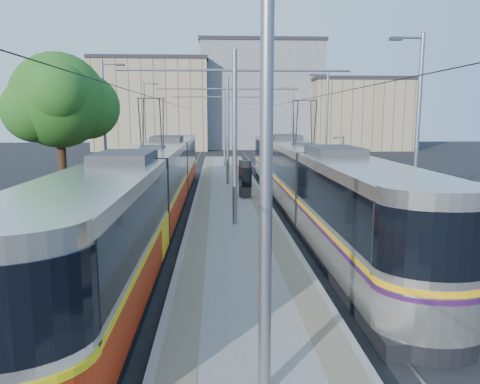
{
  "coord_description": "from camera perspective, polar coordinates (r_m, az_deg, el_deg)",
  "views": [
    {
      "loc": [
        -0.74,
        -10.92,
        4.66
      ],
      "look_at": [
        0.22,
        8.25,
        1.6
      ],
      "focal_mm": 35.0,
      "sensor_mm": 36.0,
      "label": 1
    }
  ],
  "objects": [
    {
      "name": "ground",
      "position": [
        11.89,
        0.95,
        -14.01
      ],
      "size": [
        160.0,
        160.0,
        0.0
      ],
      "primitive_type": "plane",
      "color": "black",
      "rests_on": "ground"
    },
    {
      "name": "platform",
      "position": [
        28.29,
        -1.34,
        -0.12
      ],
      "size": [
        4.0,
        50.0,
        0.3
      ],
      "primitive_type": "cube",
      "color": "gray",
      "rests_on": "ground"
    },
    {
      "name": "tactile_strip_left",
      "position": [
        28.26,
        -4.28,
        0.17
      ],
      "size": [
        0.7,
        50.0,
        0.01
      ],
      "primitive_type": "cube",
      "color": "gray",
      "rests_on": "platform"
    },
    {
      "name": "tactile_strip_right",
      "position": [
        28.34,
        1.59,
        0.22
      ],
      "size": [
        0.7,
        50.0,
        0.01
      ],
      "primitive_type": "cube",
      "color": "gray",
      "rests_on": "platform"
    },
    {
      "name": "rails",
      "position": [
        28.31,
        -1.34,
        -0.39
      ],
      "size": [
        8.71,
        70.0,
        0.03
      ],
      "color": "gray",
      "rests_on": "ground"
    },
    {
      "name": "track_arrow",
      "position": [
        9.62,
        -21.18,
        -20.53
      ],
      "size": [
        1.2,
        5.0,
        0.01
      ],
      "primitive_type": "cube",
      "color": "silver",
      "rests_on": "ground"
    },
    {
      "name": "tram_left",
      "position": [
        21.48,
        -10.5,
        1.0
      ],
      "size": [
        2.43,
        31.83,
        5.5
      ],
      "color": "black",
      "rests_on": "ground"
    },
    {
      "name": "tram_right",
      "position": [
        23.72,
        7.7,
        2.19
      ],
      "size": [
        2.43,
        30.47,
        5.5
      ],
      "color": "black",
      "rests_on": "ground"
    },
    {
      "name": "catenary",
      "position": [
        25.08,
        -1.2,
        8.75
      ],
      "size": [
        9.2,
        70.0,
        7.0
      ],
      "color": "slate",
      "rests_on": "platform"
    },
    {
      "name": "street_lamps",
      "position": [
        31.93,
        -1.56,
        8.2
      ],
      "size": [
        15.18,
        38.22,
        8.0
      ],
      "color": "slate",
      "rests_on": "ground"
    },
    {
      "name": "shelter",
      "position": [
        25.73,
        0.62,
        1.71
      ],
      "size": [
        0.69,
        0.99,
        2.04
      ],
      "rotation": [
        0.0,
        0.0,
        0.14
      ],
      "color": "black",
      "rests_on": "platform"
    },
    {
      "name": "tree",
      "position": [
        27.26,
        -20.43,
        10.2
      ],
      "size": [
        5.56,
        5.14,
        8.08
      ],
      "color": "#382314",
      "rests_on": "ground"
    },
    {
      "name": "building_left",
      "position": [
        71.54,
        -10.48,
        10.39
      ],
      "size": [
        16.32,
        12.24,
        13.0
      ],
      "color": "tan",
      "rests_on": "ground"
    },
    {
      "name": "building_centre",
      "position": [
        75.29,
        2.32,
        11.59
      ],
      "size": [
        18.36,
        14.28,
        15.96
      ],
      "color": "gray",
      "rests_on": "ground"
    },
    {
      "name": "building_right",
      "position": [
        71.97,
        14.06,
        9.18
      ],
      "size": [
        14.28,
        10.2,
        10.28
      ],
      "color": "tan",
      "rests_on": "ground"
    }
  ]
}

